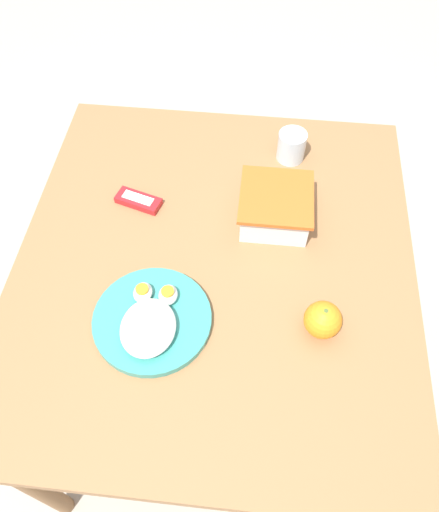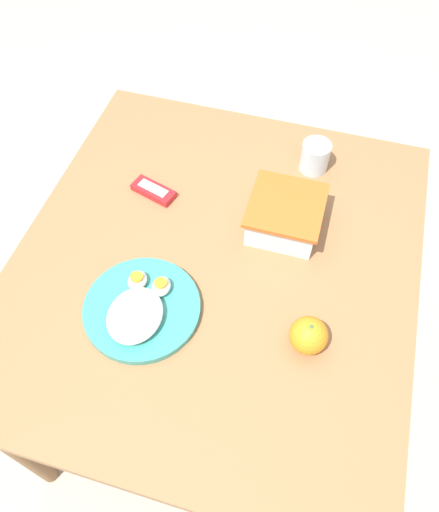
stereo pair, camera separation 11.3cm
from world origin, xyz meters
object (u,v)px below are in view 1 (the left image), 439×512
(candy_bar, at_px, (138,201))
(orange_fruit, at_px, (323,320))
(drinking_glass, at_px, (291,146))
(food_container, at_px, (275,209))
(rice_plate, at_px, (151,320))

(candy_bar, bearing_deg, orange_fruit, 56.02)
(orange_fruit, height_order, drinking_glass, same)
(orange_fruit, distance_m, drinking_glass, 0.51)
(food_container, xyz_separation_m, candy_bar, (-0.01, -0.34, -0.03))
(food_container, height_order, candy_bar, food_container)
(food_container, relative_size, rice_plate, 0.70)
(drinking_glass, bearing_deg, food_container, -9.09)
(candy_bar, bearing_deg, drinking_glass, 118.45)
(rice_plate, bearing_deg, food_container, 142.36)
(orange_fruit, distance_m, candy_bar, 0.55)
(drinking_glass, bearing_deg, rice_plate, -27.64)
(candy_bar, bearing_deg, food_container, 87.75)
(drinking_glass, bearing_deg, candy_bar, -61.55)
(rice_plate, bearing_deg, drinking_glass, 152.36)
(rice_plate, bearing_deg, candy_bar, -164.06)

